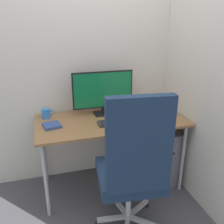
{
  "coord_description": "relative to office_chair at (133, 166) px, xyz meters",
  "views": [
    {
      "loc": [
        -0.58,
        -2.06,
        1.64
      ],
      "look_at": [
        -0.01,
        -0.06,
        0.83
      ],
      "focal_mm": 39.46,
      "sensor_mm": 36.0,
      "label": 1
    }
  ],
  "objects": [
    {
      "name": "ground_plane",
      "position": [
        0.02,
        0.65,
        -0.63
      ],
      "size": [
        8.0,
        8.0,
        0.0
      ],
      "primitive_type": "plane",
      "color": "#4C4C51"
    },
    {
      "name": "filing_cabinet",
      "position": [
        0.49,
        0.66,
        -0.34
      ],
      "size": [
        0.38,
        0.49,
        0.58
      ],
      "color": "slate",
      "rests_on": "ground_plane"
    },
    {
      "name": "office_chair",
      "position": [
        0.0,
        0.0,
        0.0
      ],
      "size": [
        0.55,
        0.58,
        1.2
      ],
      "color": "black",
      "rests_on": "ground_plane"
    },
    {
      "name": "coffee_mug",
      "position": [
        -0.57,
        0.85,
        0.15
      ],
      "size": [
        0.12,
        0.08,
        0.09
      ],
      "color": "#337FD8",
      "rests_on": "desk"
    },
    {
      "name": "notebook",
      "position": [
        -0.53,
        0.63,
        0.11
      ],
      "size": [
        0.17,
        0.17,
        0.02
      ],
      "primitive_type": "cube",
      "rotation": [
        0.0,
        0.0,
        0.21
      ],
      "color": "#334C8C",
      "rests_on": "desk"
    },
    {
      "name": "pen_holder",
      "position": [
        0.46,
        0.82,
        0.15
      ],
      "size": [
        0.09,
        0.09,
        0.18
      ],
      "color": "silver",
      "rests_on": "desk"
    },
    {
      "name": "wall_side_right",
      "position": [
        0.75,
        0.48,
        0.77
      ],
      "size": [
        0.04,
        1.84,
        2.8
      ],
      "primitive_type": "cube",
      "color": "silver",
      "rests_on": "ground_plane"
    },
    {
      "name": "monitor",
      "position": [
        -0.02,
        0.81,
        0.34
      ],
      "size": [
        0.59,
        0.15,
        0.43
      ],
      "color": "black",
      "rests_on": "desk"
    },
    {
      "name": "desk",
      "position": [
        0.02,
        0.65,
        0.05
      ],
      "size": [
        1.4,
        0.64,
        0.73
      ],
      "color": "#996B42",
      "rests_on": "ground_plane"
    },
    {
      "name": "wall_back",
      "position": [
        0.02,
        1.0,
        0.77
      ],
      "size": [
        2.6,
        0.04,
        2.8
      ],
      "primitive_type": "cube",
      "color": "silver",
      "rests_on": "ground_plane"
    },
    {
      "name": "mouse",
      "position": [
        0.5,
        0.6,
        0.12
      ],
      "size": [
        0.07,
        0.1,
        0.03
      ],
      "primitive_type": "ellipsoid",
      "rotation": [
        0.0,
        0.0,
        0.23
      ],
      "color": "gray",
      "rests_on": "desk"
    },
    {
      "name": "keyboard",
      "position": [
        0.09,
        0.54,
        0.11
      ],
      "size": [
        0.44,
        0.13,
        0.03
      ],
      "color": "#333338",
      "rests_on": "desk"
    }
  ]
}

